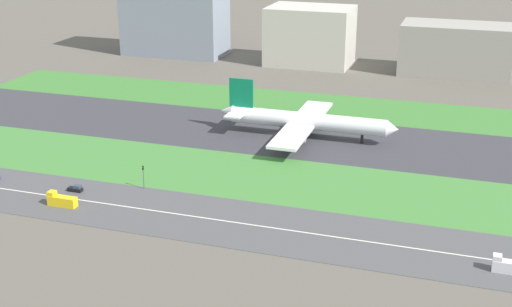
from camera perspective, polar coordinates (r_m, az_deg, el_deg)
The scene contains 15 objects.
ground_plane at distance 251.98m, azimuth 1.48°, elevation 1.60°, with size 800.00×800.00×0.00m, color #5B564C.
runway at distance 251.96m, azimuth 1.48°, elevation 1.61°, with size 280.00×46.00×0.10m, color #38383D.
grass_median_north at distance 289.70m, azimuth 3.80°, elevation 4.09°, with size 280.00×36.00×0.10m, color #3D7A33.
grass_median_south at distance 215.42m, azimuth -1.65°, elevation -1.74°, with size 280.00×36.00×0.10m, color #427F38.
highway at distance 188.18m, azimuth -4.92°, elevation -5.23°, with size 280.00×28.00×0.10m, color #4C4C4F.
highway_centerline at distance 188.16m, azimuth -4.92°, elevation -5.21°, with size 266.00×0.50×0.01m, color silver.
airliner at distance 247.31m, azimuth 3.92°, elevation 2.71°, with size 65.00×56.00×19.70m.
truck_0 at distance 170.92m, azimuth 20.18°, elevation -8.71°, with size 8.40×2.50×4.00m.
truck_1 at distance 200.78m, azimuth -15.72°, elevation -3.75°, with size 8.40×2.50×4.00m.
car_2 at distance 209.57m, azimuth -14.63°, elevation -2.82°, with size 4.40×1.80×2.00m.
traffic_light at distance 206.02m, azimuth -9.26°, elevation -1.80°, with size 0.36×0.50×7.20m.
terminal_building at distance 381.11m, azimuth -6.76°, elevation 12.09°, with size 54.40×25.61×53.94m, color gray.
hangar_building at distance 358.76m, azimuth 4.48°, elevation 9.65°, with size 42.21×29.66×29.24m, color beige.
office_tower at distance 349.81m, azimuth 16.11°, elevation 8.23°, with size 51.70×26.98×24.36m, color #9E998E.
fuel_tank_west at distance 403.63m, azimuth 5.65°, elevation 9.86°, with size 16.05×16.05×16.01m, color silver.
Camera 1 is at (67.50, -228.77, 81.24)m, focal length 48.57 mm.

